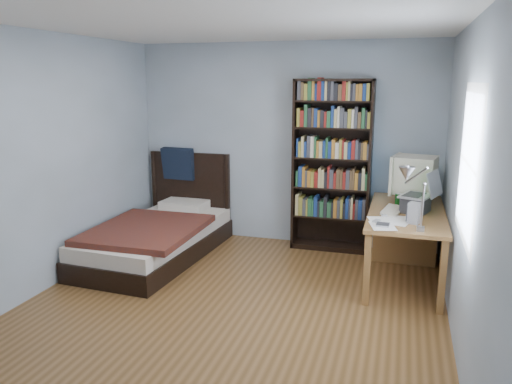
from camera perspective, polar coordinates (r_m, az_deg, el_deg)
room at (r=4.28m, az=-2.85°, el=2.10°), size 4.20×4.24×2.50m
desk at (r=5.85m, az=16.68°, el=-3.97°), size 0.75×1.62×0.73m
crt_monitor at (r=5.73m, az=17.52°, el=1.81°), size 0.52×0.48×0.51m
laptop at (r=5.29m, az=17.99°, el=-0.97°), size 0.45×0.42×0.43m
desk_lamp at (r=4.15m, az=17.14°, el=1.28°), size 0.25×0.55×0.65m
keyboard at (r=5.26m, az=15.32°, el=-2.04°), size 0.23×0.43×0.04m
speaker at (r=4.87m, az=17.63°, el=-2.31°), size 0.13×0.13×0.20m
soda_can at (r=5.55m, az=15.94°, el=-0.81°), size 0.07×0.07×0.12m
mouse at (r=5.58m, az=16.76°, el=-1.24°), size 0.07×0.12×0.04m
phone_silver at (r=5.07m, az=14.44°, el=-2.54°), size 0.07×0.12×0.02m
phone_grey at (r=4.83m, az=13.59°, el=-3.26°), size 0.08×0.11×0.02m
external_drive at (r=4.71m, az=14.29°, el=-3.70°), size 0.12×0.12×0.02m
bookshelf at (r=6.05m, az=8.65°, el=2.95°), size 0.93×0.30×2.06m
bed at (r=6.05m, az=-11.01°, el=-4.74°), size 1.18×2.17×1.16m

